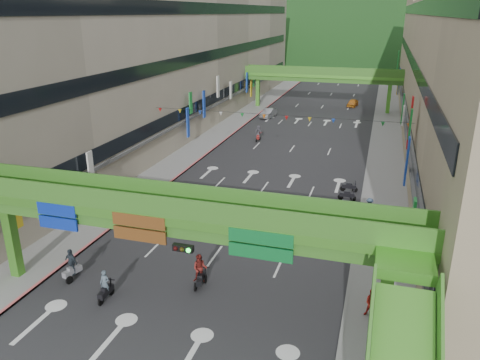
{
  "coord_description": "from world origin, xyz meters",
  "views": [
    {
      "loc": [
        9.88,
        -14.57,
        15.75
      ],
      "look_at": [
        0.0,
        18.0,
        3.5
      ],
      "focal_mm": 35.0,
      "sensor_mm": 36.0,
      "label": 1
    }
  ],
  "objects_px": {
    "overpass_near": "(186,230)",
    "car_silver": "(268,113)",
    "pedestrian_red": "(372,306)",
    "scooter_rider_mid": "(200,270)",
    "car_yellow": "(353,103)",
    "scooter_rider_near": "(105,287)"
  },
  "relations": [
    {
      "from": "car_silver",
      "to": "scooter_rider_near",
      "type": "bearing_deg",
      "value": -78.82
    },
    {
      "from": "car_yellow",
      "to": "pedestrian_red",
      "type": "xyz_separation_m",
      "value": [
        5.42,
        -61.82,
        0.2
      ]
    },
    {
      "from": "car_silver",
      "to": "pedestrian_red",
      "type": "xyz_separation_m",
      "value": [
        17.49,
        -48.58,
        0.13
      ]
    },
    {
      "from": "car_silver",
      "to": "pedestrian_red",
      "type": "height_order",
      "value": "pedestrian_red"
    },
    {
      "from": "scooter_rider_near",
      "to": "car_yellow",
      "type": "distance_m",
      "value": 65.14
    },
    {
      "from": "pedestrian_red",
      "to": "overpass_near",
      "type": "bearing_deg",
      "value": -159.09
    },
    {
      "from": "car_silver",
      "to": "car_yellow",
      "type": "bearing_deg",
      "value": 55.77
    },
    {
      "from": "overpass_near",
      "to": "car_silver",
      "type": "bearing_deg",
      "value": 98.81
    },
    {
      "from": "overpass_near",
      "to": "scooter_rider_mid",
      "type": "bearing_deg",
      "value": 99.74
    },
    {
      "from": "scooter_rider_near",
      "to": "scooter_rider_mid",
      "type": "bearing_deg",
      "value": 31.76
    },
    {
      "from": "scooter_rider_mid",
      "to": "car_yellow",
      "type": "distance_m",
      "value": 61.72
    },
    {
      "from": "scooter_rider_near",
      "to": "scooter_rider_mid",
      "type": "relative_size",
      "value": 0.89
    },
    {
      "from": "overpass_near",
      "to": "pedestrian_red",
      "type": "distance_m",
      "value": 10.83
    },
    {
      "from": "pedestrian_red",
      "to": "scooter_rider_near",
      "type": "bearing_deg",
      "value": -164.28
    },
    {
      "from": "scooter_rider_mid",
      "to": "car_silver",
      "type": "distance_m",
      "value": 48.88
    },
    {
      "from": "car_silver",
      "to": "scooter_rider_mid",
      "type": "bearing_deg",
      "value": -73.12
    },
    {
      "from": "overpass_near",
      "to": "car_silver",
      "type": "height_order",
      "value": "overpass_near"
    },
    {
      "from": "overpass_near",
      "to": "scooter_rider_mid",
      "type": "height_order",
      "value": "overpass_near"
    },
    {
      "from": "car_silver",
      "to": "car_yellow",
      "type": "xyz_separation_m",
      "value": [
        12.07,
        13.24,
        -0.07
      ]
    },
    {
      "from": "scooter_rider_near",
      "to": "car_yellow",
      "type": "relative_size",
      "value": 0.51
    },
    {
      "from": "car_silver",
      "to": "car_yellow",
      "type": "relative_size",
      "value": 1.16
    },
    {
      "from": "scooter_rider_near",
      "to": "car_silver",
      "type": "height_order",
      "value": "scooter_rider_near"
    }
  ]
}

